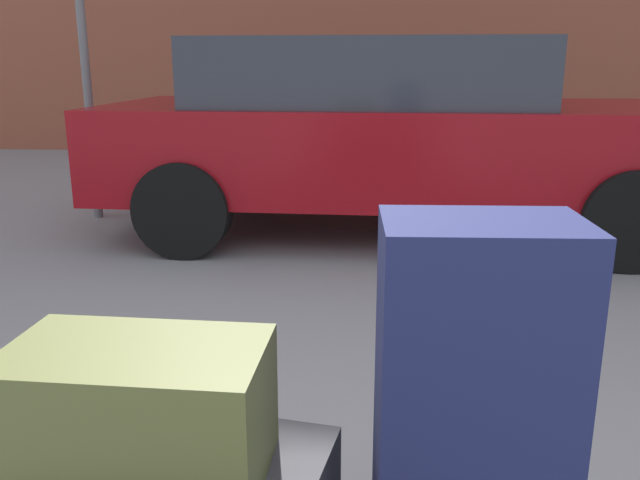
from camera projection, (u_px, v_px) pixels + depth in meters
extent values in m
cube|color=#191E47|center=(472.00, 415.00, 1.14)|extent=(0.34, 0.23, 0.69)
cube|color=#4C5128|center=(139.00, 411.00, 1.07)|extent=(0.42, 0.26, 0.22)
cube|color=maroon|center=(399.00, 147.00, 4.96)|extent=(4.34, 1.89, 0.64)
cube|color=#2D333D|center=(367.00, 72.00, 4.84)|extent=(2.44, 1.64, 0.46)
cylinder|color=black|center=(563.00, 174.00, 5.71)|extent=(0.64, 0.23, 0.64)
cylinder|color=black|center=(631.00, 220.00, 4.08)|extent=(0.64, 0.23, 0.64)
cylinder|color=black|center=(240.00, 169.00, 6.00)|extent=(0.64, 0.23, 0.64)
cylinder|color=black|center=(183.00, 209.00, 4.37)|extent=(0.64, 0.23, 0.64)
cylinder|color=#72665B|center=(576.00, 157.00, 6.60)|extent=(0.27, 0.27, 0.68)
cylinder|color=slate|center=(86.00, 78.00, 5.26)|extent=(0.07, 0.07, 2.26)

